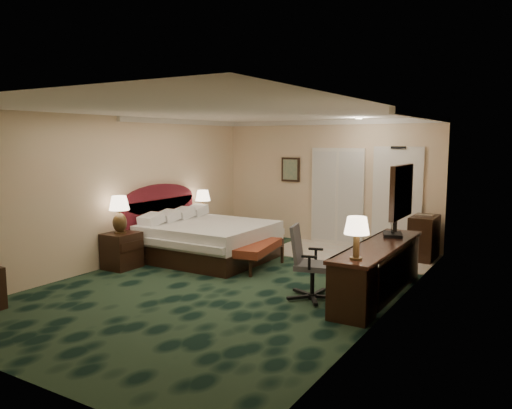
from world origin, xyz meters
The scene contains 24 objects.
floor centered at (0.00, 0.00, 0.00)m, with size 5.00×7.50×0.00m, color black.
ceiling centered at (0.00, 0.00, 2.70)m, with size 5.00×7.50×0.00m, color white.
wall_back centered at (0.00, 3.75, 1.35)m, with size 5.00×0.00×2.70m, color beige.
wall_front centered at (0.00, -3.75, 1.35)m, with size 5.00×0.00×2.70m, color beige.
wall_left centered at (-2.50, 0.00, 1.35)m, with size 0.00×7.50×2.70m, color beige.
wall_right centered at (2.50, 0.00, 1.35)m, with size 0.00×7.50×2.70m, color beige.
crown_molding centered at (0.00, 0.00, 2.65)m, with size 5.00×7.50×0.10m, color silver, non-canonical shape.
tile_patch centered at (0.90, 2.90, 0.01)m, with size 3.20×1.70×0.01m, color beige.
headboard centered at (-2.44, 1.00, 0.70)m, with size 0.12×2.00×1.40m, color #451316, non-canonical shape.
entry_door centered at (1.55, 3.72, 1.05)m, with size 1.02×0.06×2.18m, color silver.
closet_doors centered at (0.25, 3.71, 1.05)m, with size 1.20×0.06×2.10m, color silver.
wall_art centered at (-0.90, 3.71, 1.60)m, with size 0.45×0.06×0.55m, color #4C6F61.
wall_mirror centered at (2.46, 0.60, 1.55)m, with size 0.05×0.95×0.75m, color white.
bed centered at (-1.31, 1.13, 0.34)m, with size 2.18×2.02×0.69m, color silver.
nightstand_near centered at (-2.23, -0.25, 0.32)m, with size 0.51×0.58×0.64m, color black.
nightstand_far centered at (-2.25, 2.12, 0.29)m, with size 0.47×0.53×0.58m, color black.
lamp_near centered at (-2.22, -0.28, 0.97)m, with size 0.35×0.35×0.66m, color #2F2213, non-canonical shape.
lamp_far centered at (-2.23, 2.15, 0.89)m, with size 0.32×0.32×0.61m, color #2F2213, non-canonical shape.
bed_bench centered at (-0.13, 1.00, 0.22)m, with size 0.46×1.32×0.45m, color maroon.
desk centered at (2.19, 0.52, 0.39)m, with size 0.58×2.69×0.78m, color black.
tv centered at (2.18, 1.22, 1.17)m, with size 0.09×1.02×0.80m, color black.
desk_lamp centered at (2.22, -0.55, 1.05)m, with size 0.32×0.32×0.56m, color #2F2213, non-canonical shape.
desk_chair centered at (1.42, -0.09, 0.53)m, with size 0.62×0.58×1.07m, color #48474A, non-canonical shape.
minibar centered at (2.23, 3.20, 0.42)m, with size 0.44×0.80×0.84m, color black.
Camera 1 is at (4.32, -6.45, 2.27)m, focal length 35.00 mm.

